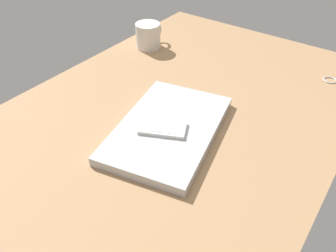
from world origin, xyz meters
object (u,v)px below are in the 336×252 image
at_px(laptop_closed, 168,129).
at_px(cell_phone_on_laptop, 163,128).
at_px(key_ring, 330,80).
at_px(coffee_mug, 148,36).

height_order(laptop_closed, cell_phone_on_laptop, cell_phone_on_laptop).
height_order(laptop_closed, key_ring, laptop_closed).
height_order(cell_phone_on_laptop, coffee_mug, coffee_mug).
relative_size(cell_phone_on_laptop, key_ring, 3.17).
xyz_separation_m(cell_phone_on_laptop, coffee_mug, (0.36, 0.33, 0.01)).
xyz_separation_m(laptop_closed, key_ring, (0.48, -0.25, -0.01)).
bearing_deg(cell_phone_on_laptop, key_ring, -26.59).
xyz_separation_m(laptop_closed, cell_phone_on_laptop, (-0.02, 0.00, 0.02)).
bearing_deg(key_ring, cell_phone_on_laptop, 153.41).
distance_m(laptop_closed, key_ring, 0.54).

